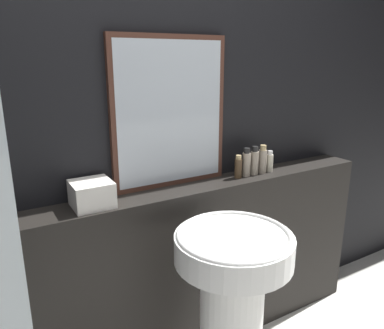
# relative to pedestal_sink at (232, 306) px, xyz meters

# --- Properties ---
(wall_back) EXTENTS (8.00, 0.06, 2.50)m
(wall_back) POSITION_rel_pedestal_sink_xyz_m (-0.08, 0.58, 0.69)
(wall_back) COLOR black
(wall_back) RESTS_ON ground_plane
(vanity_counter) EXTENTS (2.58, 0.21, 0.97)m
(vanity_counter) POSITION_rel_pedestal_sink_xyz_m (-0.08, 0.45, -0.08)
(vanity_counter) COLOR black
(vanity_counter) RESTS_ON ground_plane
(pedestal_sink) EXTENTS (0.50, 0.50, 0.92)m
(pedestal_sink) POSITION_rel_pedestal_sink_xyz_m (0.00, 0.00, 0.00)
(pedestal_sink) COLOR white
(pedestal_sink) RESTS_ON ground_plane
(mirror) EXTENTS (0.63, 0.03, 0.75)m
(mirror) POSITION_rel_pedestal_sink_xyz_m (-0.01, 0.53, 0.79)
(mirror) COLOR #47281E
(mirror) RESTS_ON vanity_counter
(towel_stack) EXTENTS (0.17, 0.17, 0.12)m
(towel_stack) POSITION_rel_pedestal_sink_xyz_m (-0.46, 0.45, 0.47)
(towel_stack) COLOR silver
(towel_stack) RESTS_ON vanity_counter
(shampoo_bottle) EXTENTS (0.04, 0.04, 0.13)m
(shampoo_bottle) POSITION_rel_pedestal_sink_xyz_m (0.36, 0.45, 0.47)
(shampoo_bottle) COLOR #4C3823
(shampoo_bottle) RESTS_ON vanity_counter
(conditioner_bottle) EXTENTS (0.05, 0.05, 0.16)m
(conditioner_bottle) POSITION_rel_pedestal_sink_xyz_m (0.42, 0.45, 0.49)
(conditioner_bottle) COLOR gray
(conditioner_bottle) RESTS_ON vanity_counter
(lotion_bottle) EXTENTS (0.05, 0.05, 0.17)m
(lotion_bottle) POSITION_rel_pedestal_sink_xyz_m (0.47, 0.45, 0.49)
(lotion_bottle) COLOR gray
(lotion_bottle) RESTS_ON vanity_counter
(body_wash_bottle) EXTENTS (0.05, 0.05, 0.17)m
(body_wash_bottle) POSITION_rel_pedestal_sink_xyz_m (0.53, 0.45, 0.49)
(body_wash_bottle) COLOR gray
(body_wash_bottle) RESTS_ON vanity_counter
(hand_soap_bottle) EXTENTS (0.04, 0.04, 0.13)m
(hand_soap_bottle) POSITION_rel_pedestal_sink_xyz_m (0.59, 0.45, 0.47)
(hand_soap_bottle) COLOR beige
(hand_soap_bottle) RESTS_ON vanity_counter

